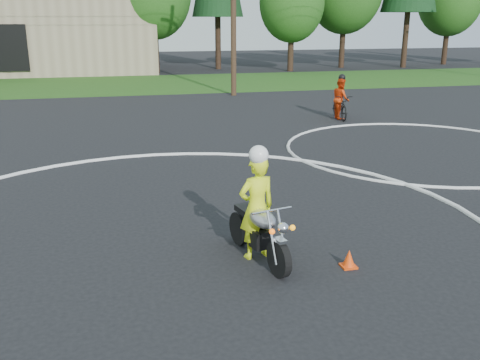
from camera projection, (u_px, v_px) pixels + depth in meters
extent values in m
plane|color=black|center=(202.00, 314.00, 7.32)|extent=(120.00, 120.00, 0.00)
cube|color=#1E4714|center=(133.00, 84.00, 32.50)|extent=(120.00, 10.00, 0.02)
torus|color=silver|center=(177.00, 232.00, 10.12)|extent=(12.12, 12.12, 0.12)
torus|color=silver|center=(418.00, 149.00, 16.48)|extent=(8.10, 8.10, 0.10)
cylinder|color=black|center=(279.00, 259.00, 8.30)|extent=(0.25, 0.61, 0.60)
cylinder|color=black|center=(239.00, 228.00, 9.50)|extent=(0.25, 0.61, 0.60)
cube|color=black|center=(257.00, 236.00, 8.91)|extent=(0.40, 0.60, 0.30)
ellipsoid|color=#A9A9AE|center=(263.00, 219.00, 8.63)|extent=(0.50, 0.70, 0.28)
cube|color=black|center=(248.00, 211.00, 9.07)|extent=(0.39, 0.64, 0.10)
cylinder|color=white|center=(272.00, 237.00, 8.23)|extent=(0.13, 0.36, 0.80)
cylinder|color=#BBBAC1|center=(282.00, 235.00, 8.30)|extent=(0.13, 0.36, 0.80)
cube|color=white|center=(280.00, 240.00, 8.19)|extent=(0.19, 0.25, 0.05)
cylinder|color=white|center=(272.00, 210.00, 8.30)|extent=(0.69, 0.20, 0.04)
sphere|color=white|center=(283.00, 228.00, 8.05)|extent=(0.18, 0.18, 0.18)
sphere|color=#FF630C|center=(272.00, 232.00, 8.00)|extent=(0.09, 0.09, 0.09)
sphere|color=#FF980C|center=(293.00, 228.00, 8.15)|extent=(0.09, 0.09, 0.09)
cylinder|color=silver|center=(254.00, 232.00, 9.35)|extent=(0.26, 0.80, 0.08)
imported|color=#E7FF1A|center=(257.00, 208.00, 8.82)|extent=(0.72, 0.56, 1.77)
sphere|color=white|center=(259.00, 155.00, 8.52)|extent=(0.32, 0.32, 0.32)
imported|color=black|center=(340.00, 107.00, 21.37)|extent=(0.87, 1.91, 0.97)
imported|color=red|center=(341.00, 99.00, 21.28)|extent=(0.71, 0.86, 1.61)
sphere|color=black|center=(342.00, 78.00, 21.04)|extent=(0.28, 0.28, 0.28)
cone|color=#F6440C|center=(349.00, 259.00, 8.65)|extent=(0.22, 0.22, 0.30)
cube|color=#F6440C|center=(348.00, 266.00, 8.69)|extent=(0.24, 0.24, 0.03)
cube|color=black|center=(3.00, 48.00, 34.79)|extent=(3.00, 0.16, 3.00)
cylinder|color=#382619|center=(156.00, 50.00, 38.99)|extent=(0.44, 0.44, 3.24)
cylinder|color=#382619|center=(218.00, 43.00, 41.81)|extent=(0.44, 0.44, 3.96)
cylinder|color=#382619|center=(291.00, 52.00, 40.24)|extent=(0.44, 0.44, 2.88)
ellipsoid|color=#1E5116|center=(292.00, 3.00, 39.21)|extent=(4.80, 4.80, 5.76)
cylinder|color=#382619|center=(342.00, 45.00, 43.06)|extent=(0.44, 0.44, 3.60)
cylinder|color=#382619|center=(405.00, 40.00, 43.09)|extent=(0.44, 0.44, 4.32)
cylinder|color=#382619|center=(445.00, 45.00, 46.18)|extent=(0.44, 0.44, 3.24)
cylinder|color=#382619|center=(100.00, 53.00, 39.12)|extent=(0.44, 0.44, 2.88)
ellipsoid|color=#1E5116|center=(96.00, 2.00, 38.09)|extent=(4.80, 4.80, 5.76)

